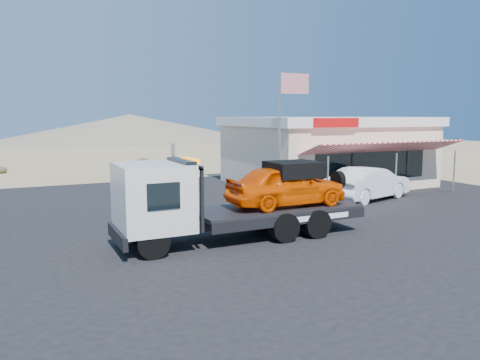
{
  "coord_description": "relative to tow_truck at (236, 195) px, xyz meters",
  "views": [
    {
      "loc": [
        -5.94,
        -13.54,
        4.0
      ],
      "look_at": [
        1.94,
        2.81,
        1.5
      ],
      "focal_mm": 35.0,
      "sensor_mm": 36.0,
      "label": 1
    }
  ],
  "objects": [
    {
      "name": "white_sedan",
      "position": [
        8.77,
        3.77,
        -0.64
      ],
      "size": [
        5.08,
        2.91,
        1.58
      ],
      "primitive_type": "imported",
      "rotation": [
        0.0,
        0.0,
        1.84
      ],
      "color": "silver",
      "rests_on": "asphalt_lot"
    },
    {
      "name": "tow_truck",
      "position": [
        0.0,
        0.0,
        0.0
      ],
      "size": [
        8.08,
        2.4,
        2.7
      ],
      "color": "black",
      "rests_on": "asphalt_lot"
    },
    {
      "name": "asphalt_lot",
      "position": [
        1.61,
        3.12,
        -1.45
      ],
      "size": [
        32.0,
        24.0,
        0.02
      ],
      "primitive_type": "cube",
      "color": "black",
      "rests_on": "ground"
    },
    {
      "name": "jerky_store",
      "position": [
        10.11,
        9.09,
        0.54
      ],
      "size": [
        10.4,
        9.97,
        3.9
      ],
      "color": "beige",
      "rests_on": "asphalt_lot"
    },
    {
      "name": "flagpole",
      "position": [
        4.54,
        4.62,
        2.31
      ],
      "size": [
        1.55,
        0.1,
        6.0
      ],
      "color": "#99999E",
      "rests_on": "asphalt_lot"
    },
    {
      "name": "ground",
      "position": [
        -0.39,
        0.12,
        -1.46
      ],
      "size": [
        120.0,
        120.0,
        0.0
      ],
      "primitive_type": "plane",
      "color": "#9D7C59",
      "rests_on": "ground"
    }
  ]
}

